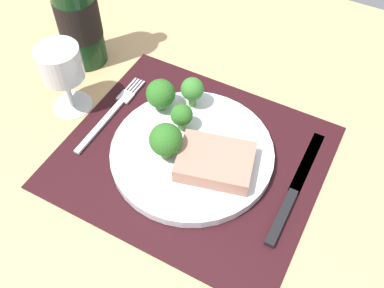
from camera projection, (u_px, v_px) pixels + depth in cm
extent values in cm
cube|color=tan|center=(192.00, 162.00, 71.61)|extent=(140.00, 110.00, 3.00)
cube|color=black|center=(192.00, 156.00, 70.32)|extent=(40.59, 35.28, 0.30)
cylinder|color=silver|center=(192.00, 152.00, 69.57)|extent=(26.04, 26.04, 1.60)
cube|color=tan|center=(215.00, 162.00, 65.82)|extent=(13.03, 10.96, 2.63)
cylinder|color=#5B8942|center=(167.00, 152.00, 67.65)|extent=(1.68, 1.68, 1.62)
sphere|color=#2D6B23|center=(166.00, 140.00, 65.30)|extent=(5.11, 5.11, 5.11)
cylinder|color=#6B994C|center=(182.00, 124.00, 71.17)|extent=(1.41, 1.41, 1.56)
sphere|color=#2D6B23|center=(182.00, 115.00, 69.36)|extent=(3.61, 3.61, 3.61)
cylinder|color=#5B8942|center=(162.00, 105.00, 74.01)|extent=(1.37, 1.37, 1.31)
sphere|color=#2D6B23|center=(161.00, 94.00, 71.85)|extent=(4.92, 4.92, 4.92)
cylinder|color=#5B8942|center=(192.00, 100.00, 74.17)|extent=(1.29, 1.29, 2.07)
sphere|color=#387A2D|center=(192.00, 89.00, 72.05)|extent=(3.92, 3.92, 3.92)
cube|color=silver|center=(100.00, 126.00, 73.78)|extent=(1.00, 13.00, 0.50)
cube|color=silver|center=(126.00, 97.00, 78.04)|extent=(2.40, 2.60, 0.40)
cube|color=silver|center=(131.00, 84.00, 80.00)|extent=(0.30, 3.60, 0.35)
cube|color=silver|center=(134.00, 85.00, 79.83)|extent=(0.30, 3.60, 0.35)
cube|color=silver|center=(136.00, 87.00, 79.65)|extent=(0.30, 3.60, 0.35)
cube|color=silver|center=(139.00, 88.00, 79.47)|extent=(0.30, 3.60, 0.35)
cube|color=black|center=(282.00, 217.00, 62.84)|extent=(1.40, 10.00, 0.80)
cube|color=silver|center=(307.00, 161.00, 69.32)|extent=(1.80, 13.00, 0.30)
cylinder|color=#143819|center=(77.00, 12.00, 76.70)|extent=(7.70, 7.70, 21.62)
cylinder|color=black|center=(78.00, 17.00, 77.55)|extent=(7.86, 7.86, 7.57)
cylinder|color=silver|center=(71.00, 106.00, 77.11)|extent=(6.97, 6.97, 0.40)
cylinder|color=silver|center=(67.00, 92.00, 74.35)|extent=(0.80, 0.80, 6.64)
cylinder|color=silver|center=(58.00, 65.00, 69.56)|extent=(7.15, 7.15, 5.57)
cylinder|color=#560C19|center=(60.00, 71.00, 70.58)|extent=(6.29, 6.29, 2.96)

